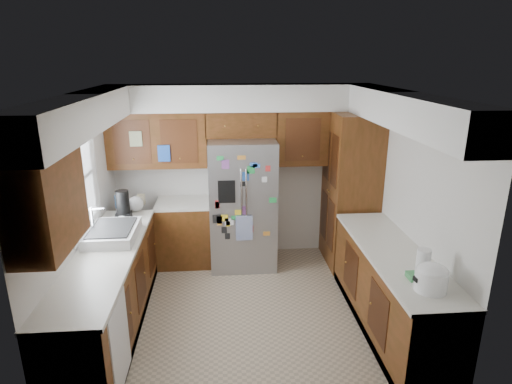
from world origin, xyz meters
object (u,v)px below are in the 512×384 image
Objects in this scene: pantry at (350,190)px; rice_cooker at (431,277)px; fridge at (243,204)px; paper_towel at (423,264)px.

rice_cooker is (-0.00, -2.40, -0.03)m from pantry.
rice_cooker is at bearing -58.60° from fridge.
rice_cooker is 1.03× the size of paper_towel.
pantry is 2.19m from paper_towel.
pantry reaches higher than fridge.
fridge is (-1.50, 0.05, -0.17)m from pantry.
paper_towel is at bearing -55.75° from fridge.
fridge is at bearing 124.25° from paper_towel.
fridge reaches higher than paper_towel.
pantry is 1.19× the size of fridge.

